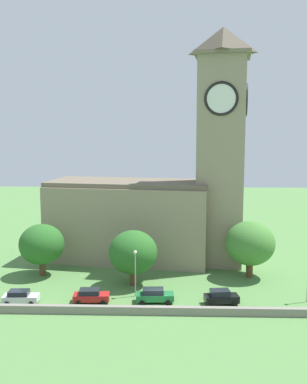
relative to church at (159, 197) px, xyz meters
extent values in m
plane|color=#517F42|center=(0.40, -4.62, -10.38)|extent=(200.00, 200.00, 0.00)
cube|color=gray|center=(-4.76, 0.72, -4.29)|extent=(27.03, 15.14, 12.17)
cube|color=#675C4A|center=(-4.76, 0.72, 2.14)|extent=(26.89, 14.24, 0.70)
cube|color=gray|center=(9.65, -1.44, 5.53)|extent=(8.02, 8.02, 31.83)
cube|color=#736753|center=(9.65, -1.44, 21.70)|extent=(9.31, 9.31, 0.50)
pyramid|color=brown|center=(9.65, -1.44, 23.89)|extent=(8.43, 8.43, 3.88)
cylinder|color=white|center=(9.12, -4.98, 15.08)|extent=(4.48, 0.79, 4.52)
torus|color=black|center=(9.12, -4.98, 15.08)|extent=(4.93, 1.13, 4.92)
cylinder|color=white|center=(13.20, -1.97, 15.08)|extent=(0.79, 4.48, 4.52)
torus|color=black|center=(13.20, -1.97, 15.08)|extent=(1.13, 4.93, 4.92)
cube|color=gray|center=(0.40, -21.96, -9.90)|extent=(59.78, 0.70, 0.96)
cube|color=silver|center=(-16.33, -19.20, -9.70)|extent=(4.32, 1.96, 0.76)
cube|color=#1E232B|center=(-16.54, -19.20, -9.02)|extent=(2.45, 1.66, 0.60)
cylinder|color=black|center=(-14.93, -18.25, -10.08)|extent=(0.62, 0.34, 0.60)
cylinder|color=black|center=(-14.85, -20.01, -10.08)|extent=(0.62, 0.34, 0.60)
cylinder|color=black|center=(-17.81, -18.38, -10.08)|extent=(0.62, 0.34, 0.60)
cylinder|color=black|center=(-17.73, -20.14, -10.08)|extent=(0.62, 0.34, 0.60)
cube|color=red|center=(-7.82, -18.51, -9.70)|extent=(4.47, 2.14, 0.76)
cube|color=#1E232B|center=(-8.04, -18.53, -9.02)|extent=(2.55, 1.79, 0.60)
cylinder|color=black|center=(-6.41, -17.49, -10.08)|extent=(0.63, 0.37, 0.61)
cylinder|color=black|center=(-6.28, -19.33, -10.08)|extent=(0.63, 0.37, 0.61)
cylinder|color=black|center=(-9.36, -17.69, -10.08)|extent=(0.63, 0.37, 0.61)
cylinder|color=black|center=(-9.24, -19.54, -10.08)|extent=(0.63, 0.37, 0.61)
cube|color=#1E6B38|center=(-0.05, -18.27, -9.67)|extent=(4.67, 2.09, 0.79)
cube|color=#1E232B|center=(-0.28, -18.28, -8.97)|extent=(2.65, 1.76, 0.62)
cylinder|color=black|center=(1.45, -17.26, -10.07)|extent=(0.65, 0.37, 0.63)
cylinder|color=black|center=(1.55, -19.09, -10.07)|extent=(0.65, 0.37, 0.63)
cylinder|color=black|center=(-1.66, -17.44, -10.07)|extent=(0.65, 0.37, 0.63)
cylinder|color=black|center=(-1.56, -19.27, -10.07)|extent=(0.65, 0.37, 0.63)
cube|color=black|center=(8.01, -18.68, -9.63)|extent=(4.27, 2.23, 0.83)
cube|color=#1E232B|center=(7.81, -18.70, -8.89)|extent=(2.46, 1.80, 0.66)
cylinder|color=black|center=(9.29, -17.64, -10.05)|extent=(0.70, 0.39, 0.66)
cylinder|color=black|center=(9.50, -19.38, -10.05)|extent=(0.70, 0.39, 0.66)
cylinder|color=black|center=(6.53, -17.98, -10.05)|extent=(0.70, 0.39, 0.66)
cylinder|color=black|center=(6.74, -19.72, -10.05)|extent=(0.70, 0.39, 0.66)
cylinder|color=#9EA0A5|center=(-2.58, -16.32, -7.61)|extent=(0.14, 0.14, 5.53)
sphere|color=#F4EFCC|center=(-2.58, -16.32, -4.63)|extent=(0.44, 0.44, 0.44)
cylinder|color=brown|center=(13.25, -8.32, -9.20)|extent=(0.98, 0.98, 2.36)
ellipsoid|color=#427A33|center=(13.25, -8.32, -5.39)|extent=(7.02, 7.02, 6.32)
cylinder|color=brown|center=(-16.69, -8.52, -9.26)|extent=(0.90, 0.90, 2.23)
ellipsoid|color=#286023|center=(-16.69, -8.52, -5.73)|extent=(6.46, 6.46, 5.81)
cylinder|color=brown|center=(-3.19, -12.25, -9.30)|extent=(0.92, 0.92, 2.16)
ellipsoid|color=#286023|center=(-3.19, -12.25, -5.76)|extent=(6.56, 6.56, 5.91)
camera|label=1|loc=(1.44, -70.08, 10.34)|focal=41.38mm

